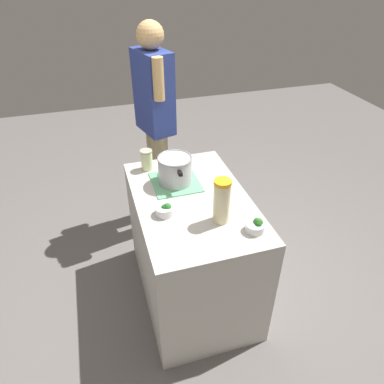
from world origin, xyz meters
TOP-DOWN VIEW (x-y plane):
  - ground_plane at (0.00, 0.00)m, footprint 8.00×8.00m
  - counter_slab at (0.00, 0.00)m, footprint 1.10×0.70m
  - dish_cloth at (0.21, 0.05)m, footprint 0.32×0.31m
  - cooking_pot at (0.21, 0.05)m, footprint 0.30×0.23m
  - lemonade_pitcher at (-0.25, -0.10)m, footprint 0.10×0.10m
  - mason_jar at (0.44, 0.20)m, footprint 0.09×0.09m
  - broccoli_bowl_front at (-0.10, 0.20)m, footprint 0.11×0.11m
  - broccoli_bowl_center at (-0.39, -0.25)m, footprint 0.11×0.11m
  - person_cook at (0.93, 0.03)m, footprint 0.50×0.28m

SIDE VIEW (x-z plane):
  - ground_plane at x=0.00m, z-range 0.00..0.00m
  - counter_slab at x=0.00m, z-range 0.00..0.86m
  - dish_cloth at x=0.21m, z-range 0.86..0.86m
  - broccoli_bowl_center at x=-0.39m, z-range 0.85..0.93m
  - broccoli_bowl_front at x=-0.10m, z-range 0.85..0.93m
  - mason_jar at x=0.44m, z-range 0.86..1.00m
  - cooking_pot at x=0.21m, z-range 0.87..1.05m
  - person_cook at x=0.93m, z-range 0.09..1.84m
  - lemonade_pitcher at x=-0.25m, z-range 0.86..1.13m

